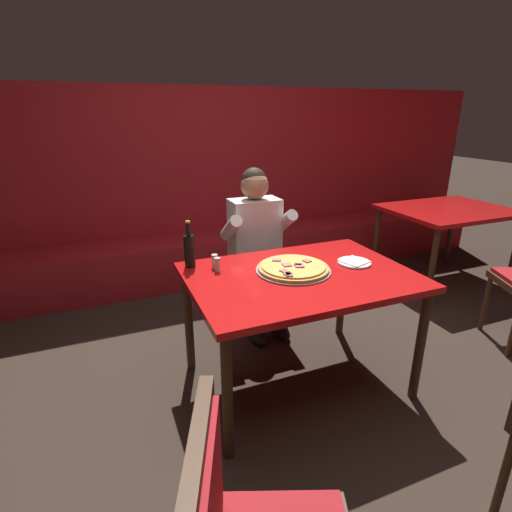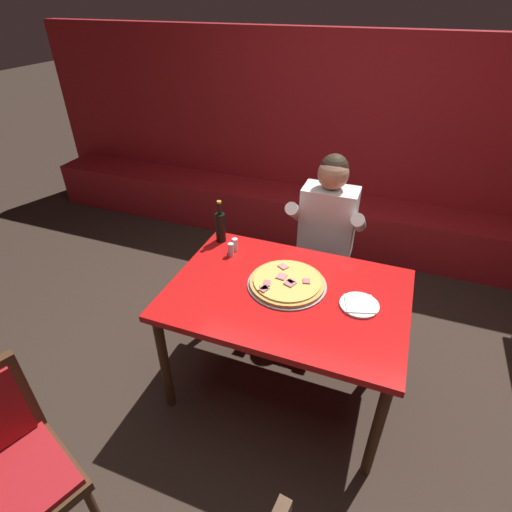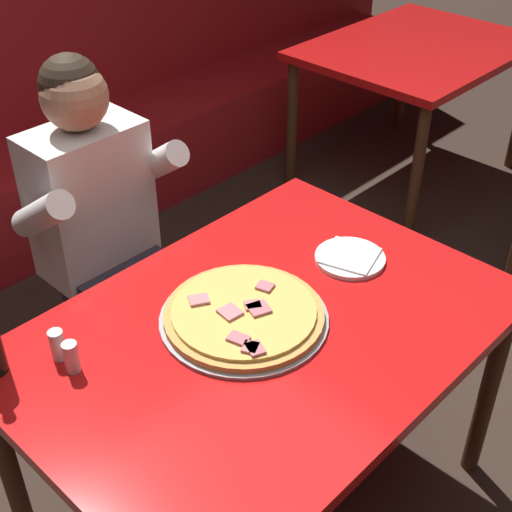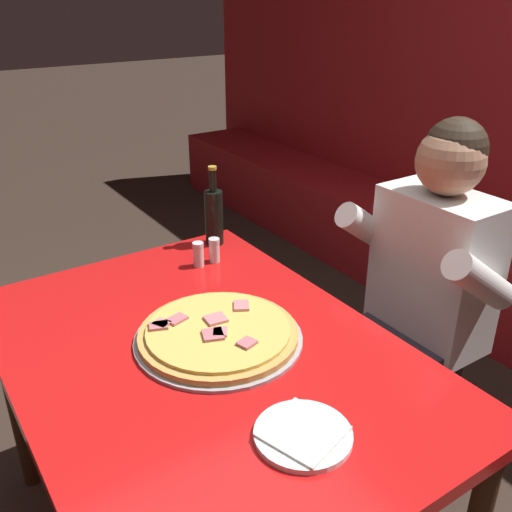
{
  "view_description": "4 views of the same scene",
  "coord_description": "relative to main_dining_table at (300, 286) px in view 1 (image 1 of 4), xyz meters",
  "views": [
    {
      "loc": [
        -1.07,
        -1.92,
        1.67
      ],
      "look_at": [
        -0.17,
        0.29,
        0.8
      ],
      "focal_mm": 28.0,
      "sensor_mm": 36.0,
      "label": 1
    },
    {
      "loc": [
        0.45,
        -1.69,
        2.17
      ],
      "look_at": [
        -0.2,
        0.04,
        0.93
      ],
      "focal_mm": 28.0,
      "sensor_mm": 36.0,
      "label": 2
    },
    {
      "loc": [
        -1.04,
        -0.97,
        2.0
      ],
      "look_at": [
        -0.02,
        0.01,
        0.99
      ],
      "focal_mm": 50.0,
      "sensor_mm": 36.0,
      "label": 3
    },
    {
      "loc": [
        1.1,
        -0.57,
        1.63
      ],
      "look_at": [
        -0.15,
        0.26,
        0.9
      ],
      "focal_mm": 40.0,
      "sensor_mm": 36.0,
      "label": 4
    }
  ],
  "objects": [
    {
      "name": "beer_bottle",
      "position": [
        -0.58,
        0.36,
        0.19
      ],
      "size": [
        0.07,
        0.07,
        0.29
      ],
      "color": "black",
      "rests_on": "main_dining_table"
    },
    {
      "name": "pizza",
      "position": [
        -0.02,
        0.06,
        0.1
      ],
      "size": [
        0.45,
        0.45,
        0.05
      ],
      "color": "#9E9EA3",
      "rests_on": "main_dining_table"
    },
    {
      "name": "ground_plane",
      "position": [
        0.0,
        0.0,
        -0.68
      ],
      "size": [
        24.0,
        24.0,
        0.0
      ],
      "primitive_type": "plane",
      "color": "#33261E"
    },
    {
      "name": "main_dining_table",
      "position": [
        0.0,
        0.0,
        0.0
      ],
      "size": [
        1.32,
        0.93,
        0.76
      ],
      "color": "#422816",
      "rests_on": "ground_plane"
    },
    {
      "name": "background_dining_table",
      "position": [
        2.16,
        0.93,
        -0.01
      ],
      "size": [
        1.18,
        0.91,
        0.76
      ],
      "color": "#422816",
      "rests_on": "ground_plane"
    },
    {
      "name": "plate_white_paper",
      "position": [
        0.39,
        0.02,
        0.09
      ],
      "size": [
        0.21,
        0.21,
        0.02
      ],
      "color": "white",
      "rests_on": "main_dining_table"
    },
    {
      "name": "shaker_red_pepper_flakes",
      "position": [
        -0.44,
        0.22,
        0.12
      ],
      "size": [
        0.04,
        0.04,
        0.09
      ],
      "color": "silver",
      "rests_on": "main_dining_table"
    },
    {
      "name": "booth_wall_panel",
      "position": [
        0.0,
        2.18,
        0.27
      ],
      "size": [
        6.8,
        0.16,
        1.9
      ],
      "primitive_type": "cube",
      "color": "#A3191E",
      "rests_on": "ground_plane"
    },
    {
      "name": "shaker_parmesan",
      "position": [
        -0.44,
        0.29,
        0.12
      ],
      "size": [
        0.04,
        0.04,
        0.09
      ],
      "color": "silver",
      "rests_on": "main_dining_table"
    },
    {
      "name": "booth_bench",
      "position": [
        0.0,
        1.86,
        -0.45
      ],
      "size": [
        6.46,
        0.48,
        0.46
      ],
      "primitive_type": "cube",
      "color": "#A3191E",
      "rests_on": "ground_plane"
    },
    {
      "name": "diner_seated_blue_shirt",
      "position": [
        0.05,
        0.75,
        0.02
      ],
      "size": [
        0.53,
        0.53,
        1.27
      ],
      "color": "black",
      "rests_on": "ground_plane"
    }
  ]
}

